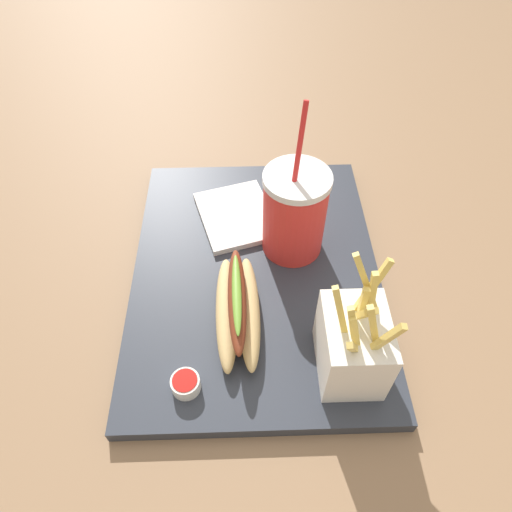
{
  "coord_description": "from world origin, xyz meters",
  "views": [
    {
      "loc": [
        -0.42,
        0.01,
        0.55
      ],
      "look_at": [
        0.0,
        0.0,
        0.05
      ],
      "focal_mm": 32.31,
      "sensor_mm": 36.0,
      "label": 1
    }
  ],
  "objects_px": {
    "fries_basket": "(353,344)",
    "napkin_stack": "(237,215)",
    "ketchup_cup_1": "(186,383)",
    "soda_cup": "(294,213)",
    "hot_dog_1": "(238,308)"
  },
  "relations": [
    {
      "from": "ketchup_cup_1",
      "to": "hot_dog_1",
      "type": "bearing_deg",
      "value": -33.33
    },
    {
      "from": "napkin_stack",
      "to": "soda_cup",
      "type": "bearing_deg",
      "value": -126.45
    },
    {
      "from": "soda_cup",
      "to": "hot_dog_1",
      "type": "xyz_separation_m",
      "value": [
        -0.13,
        0.08,
        -0.05
      ]
    },
    {
      "from": "fries_basket",
      "to": "hot_dog_1",
      "type": "relative_size",
      "value": 0.96
    },
    {
      "from": "soda_cup",
      "to": "fries_basket",
      "type": "relative_size",
      "value": 1.37
    },
    {
      "from": "soda_cup",
      "to": "napkin_stack",
      "type": "relative_size",
      "value": 1.74
    },
    {
      "from": "hot_dog_1",
      "to": "napkin_stack",
      "type": "bearing_deg",
      "value": 0.31
    },
    {
      "from": "fries_basket",
      "to": "napkin_stack",
      "type": "height_order",
      "value": "fries_basket"
    },
    {
      "from": "fries_basket",
      "to": "hot_dog_1",
      "type": "height_order",
      "value": "fries_basket"
    },
    {
      "from": "hot_dog_1",
      "to": "ketchup_cup_1",
      "type": "xyz_separation_m",
      "value": [
        -0.1,
        0.06,
        -0.01
      ]
    },
    {
      "from": "soda_cup",
      "to": "ketchup_cup_1",
      "type": "height_order",
      "value": "soda_cup"
    },
    {
      "from": "hot_dog_1",
      "to": "ketchup_cup_1",
      "type": "distance_m",
      "value": 0.12
    },
    {
      "from": "fries_basket",
      "to": "soda_cup",
      "type": "bearing_deg",
      "value": 14.72
    },
    {
      "from": "ketchup_cup_1",
      "to": "fries_basket",
      "type": "bearing_deg",
      "value": -83.02
    },
    {
      "from": "soda_cup",
      "to": "fries_basket",
      "type": "height_order",
      "value": "soda_cup"
    }
  ]
}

